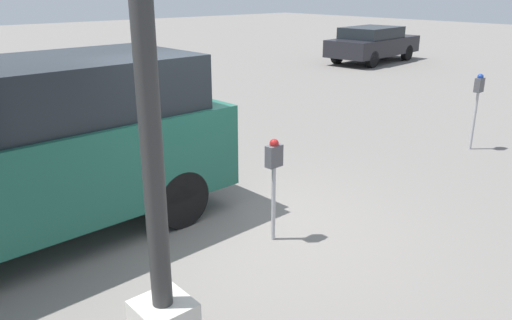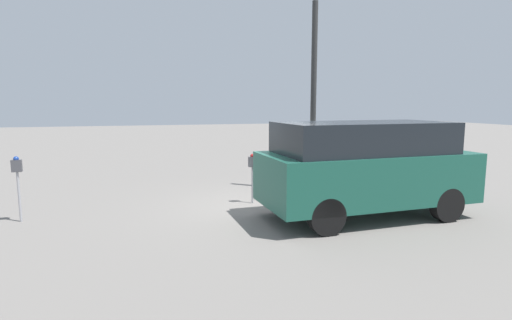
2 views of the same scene
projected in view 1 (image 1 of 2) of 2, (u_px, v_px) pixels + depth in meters
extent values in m
plane|color=slate|center=(233.00, 229.00, 6.41)|extent=(80.00, 80.00, 0.00)
cylinder|color=#9E9EA3|center=(273.00, 204.00, 6.00)|extent=(0.05, 0.05, 0.96)
cube|color=#47474C|center=(274.00, 156.00, 5.80)|extent=(0.20, 0.12, 0.26)
sphere|color=maroon|center=(274.00, 144.00, 5.75)|extent=(0.11, 0.11, 0.11)
cylinder|color=#9E9EA3|center=(474.00, 121.00, 9.39)|extent=(0.05, 0.05, 1.11)
cube|color=#47474C|center=(479.00, 85.00, 9.17)|extent=(0.20, 0.12, 0.26)
sphere|color=navy|center=(480.00, 77.00, 9.12)|extent=(0.11, 0.11, 0.11)
cube|color=#195142|center=(31.00, 167.00, 5.90)|extent=(4.80, 2.17, 1.10)
cube|color=black|center=(30.00, 92.00, 5.68)|extent=(3.85, 1.98, 0.68)
cylinder|color=black|center=(180.00, 198.00, 6.41)|extent=(0.76, 0.27, 0.76)
cylinder|color=black|center=(113.00, 164.00, 7.64)|extent=(0.76, 0.27, 0.76)
cube|color=black|center=(373.00, 46.00, 20.41)|extent=(4.63, 2.25, 0.66)
cube|color=black|center=(372.00, 33.00, 20.08)|extent=(2.61, 1.91, 0.44)
cube|color=orange|center=(387.00, 45.00, 22.36)|extent=(0.09, 0.13, 0.20)
cylinder|color=black|center=(373.00, 50.00, 21.99)|extent=(0.66, 0.28, 0.64)
cylinder|color=black|center=(407.00, 53.00, 20.95)|extent=(0.66, 0.28, 0.64)
cylinder|color=black|center=(337.00, 56.00, 20.09)|extent=(0.66, 0.28, 0.64)
cylinder|color=black|center=(372.00, 59.00, 19.05)|extent=(0.66, 0.28, 0.64)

